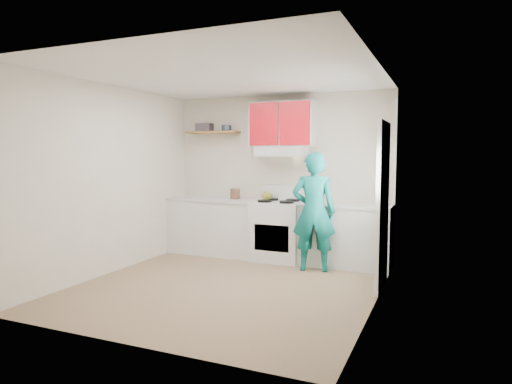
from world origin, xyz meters
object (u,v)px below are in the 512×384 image
at_px(stove, 279,231).
at_px(kettle, 267,196).
at_px(person, 314,212).
at_px(tin, 227,128).
at_px(crock, 235,194).

bearing_deg(stove, kettle, 160.46).
bearing_deg(kettle, person, -22.37).
relative_size(stove, person, 0.55).
bearing_deg(person, tin, -32.54).
distance_m(stove, person, 0.88).
height_order(stove, kettle, kettle).
xyz_separation_m(stove, kettle, (-0.23, 0.08, 0.53)).
bearing_deg(stove, tin, 168.99).
xyz_separation_m(tin, crock, (0.20, -0.10, -1.09)).
height_order(crock, person, person).
bearing_deg(person, crock, -31.67).
relative_size(tin, crock, 0.85).
xyz_separation_m(stove, person, (0.67, -0.41, 0.38)).
height_order(stove, tin, tin).
distance_m(kettle, person, 1.04).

